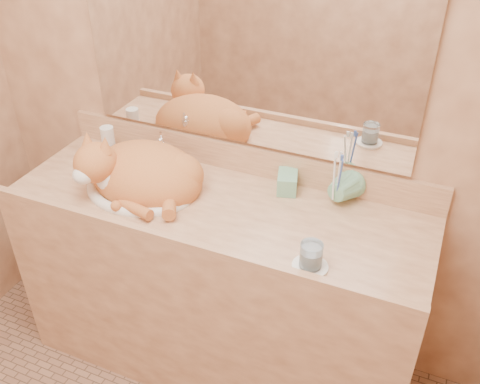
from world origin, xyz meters
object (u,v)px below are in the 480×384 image
at_px(vanity_counter, 218,288).
at_px(toothbrush_cup, 335,195).
at_px(cat, 139,171).
at_px(sink_basin, 140,175).
at_px(water_glass, 311,255).
at_px(soap_dispenser, 287,180).

distance_m(vanity_counter, toothbrush_cup, 0.65).
bearing_deg(cat, vanity_counter, 4.96).
height_order(sink_basin, toothbrush_cup, sink_basin).
xyz_separation_m(toothbrush_cup, water_glass, (0.02, -0.36, -0.00)).
distance_m(cat, toothbrush_cup, 0.74).
bearing_deg(cat, sink_basin, -37.93).
bearing_deg(soap_dispenser, cat, -179.23).
distance_m(vanity_counter, water_glass, 0.67).
distance_m(vanity_counter, cat, 0.60).
relative_size(sink_basin, water_glass, 5.04).
distance_m(vanity_counter, sink_basin, 0.58).
height_order(vanity_counter, sink_basin, sink_basin).
distance_m(sink_basin, cat, 0.01).
relative_size(vanity_counter, toothbrush_cup, 13.29).
relative_size(sink_basin, toothbrush_cup, 3.59).
bearing_deg(cat, soap_dispenser, 18.85).
distance_m(vanity_counter, soap_dispenser, 0.58).
height_order(cat, soap_dispenser, cat).
xyz_separation_m(sink_basin, water_glass, (0.74, -0.17, -0.01)).
distance_m(sink_basin, soap_dispenser, 0.56).
bearing_deg(vanity_counter, sink_basin, -176.31).
xyz_separation_m(vanity_counter, toothbrush_cup, (0.41, 0.16, 0.48)).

